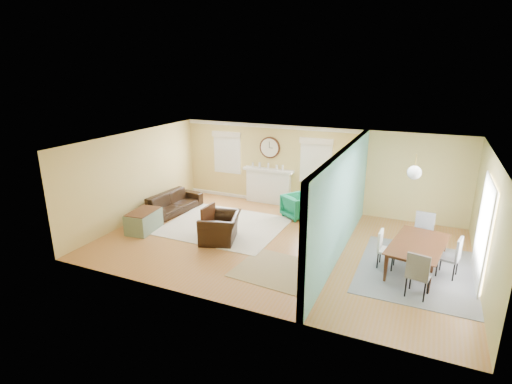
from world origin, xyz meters
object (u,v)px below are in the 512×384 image
(sofa, at_px, (173,203))
(credenza, at_px, (334,221))
(eames_chair, at_px, (220,227))
(dining_table, at_px, (418,258))
(green_chair, at_px, (297,206))

(sofa, xyz_separation_m, credenza, (4.99, 0.27, 0.10))
(sofa, bearing_deg, eames_chair, -112.81)
(credenza, xyz_separation_m, dining_table, (2.17, -1.23, -0.07))
(sofa, relative_size, green_chair, 2.68)
(eames_chair, distance_m, credenza, 3.03)
(green_chair, relative_size, credenza, 0.48)
(eames_chair, relative_size, dining_table, 0.59)
(sofa, xyz_separation_m, green_chair, (3.68, 1.15, 0.05))
(sofa, bearing_deg, dining_table, -92.31)
(sofa, bearing_deg, credenza, -81.61)
(dining_table, bearing_deg, green_chair, 68.12)
(dining_table, bearing_deg, sofa, 91.65)
(eames_chair, relative_size, green_chair, 1.43)
(green_chair, distance_m, dining_table, 4.08)
(sofa, relative_size, eames_chair, 1.87)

